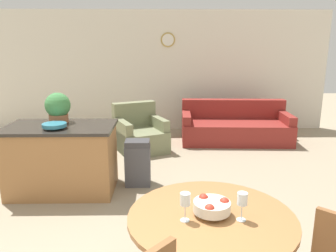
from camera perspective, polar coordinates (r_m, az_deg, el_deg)
The scene contains 11 objects.
wall_back at distance 7.60m, azimuth -2.75°, elevation 9.49°, with size 8.00×0.09×2.70m.
dining_table at distance 2.50m, azimuth 7.46°, elevation -18.61°, with size 1.19×1.19×0.76m.
fruit_bowl at distance 2.38m, azimuth 7.66°, elevation -13.68°, with size 0.26×0.26×0.13m.
wine_glass_left at distance 2.25m, azimuth 3.01°, elevation -12.82°, with size 0.07×0.07×0.20m.
wine_glass_right at distance 2.31m, azimuth 12.82°, elevation -12.47°, with size 0.07×0.07×0.20m.
kitchen_island at distance 4.60m, azimuth -17.91°, elevation -5.44°, with size 1.41×0.83×0.91m.
teal_bowl at distance 4.32m, azimuth -19.18°, elevation 0.13°, with size 0.30×0.30×0.07m.
potted_plant at distance 4.64m, azimuth -18.63°, elevation 3.12°, with size 0.34×0.34×0.40m.
trash_bin at distance 4.65m, azimuth -5.28°, elevation -6.40°, with size 0.35×0.26×0.65m.
couch at distance 6.88m, azimuth 11.56°, elevation -0.26°, with size 2.21×1.07×0.82m.
armchair at distance 6.19m, azimuth -4.95°, elevation -1.50°, with size 1.13×1.17×0.87m.
Camera 1 is at (0.22, -1.38, 1.93)m, focal length 35.00 mm.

